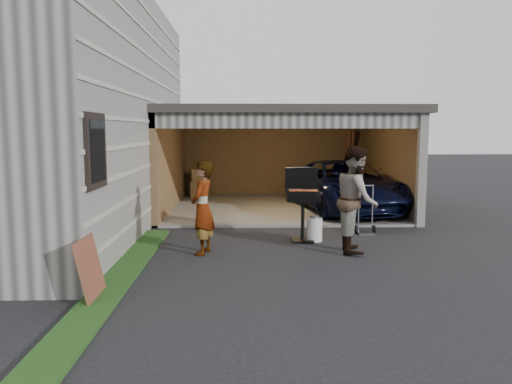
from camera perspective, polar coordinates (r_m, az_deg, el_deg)
ground at (r=8.44m, az=0.80°, el=-8.72°), size 80.00×80.00×0.00m
house at (r=13.39m, az=-26.85°, el=8.25°), size 7.00×11.00×5.50m
groundcover_strip at (r=7.71m, az=-16.13°, el=-10.31°), size 0.50×8.00×0.06m
garage at (r=14.95m, az=2.72°, el=5.41°), size 6.80×6.30×2.90m
minivan at (r=14.29m, az=10.00°, el=0.52°), size 3.04×5.30×1.39m
woman at (r=9.28m, az=-6.13°, el=-1.82°), size 0.55×0.71×1.74m
man at (r=9.59m, az=11.42°, el=-0.82°), size 0.88×1.07×2.01m
bbq_grill at (r=10.32m, az=5.36°, el=-0.70°), size 0.69×0.60×1.53m
propane_tank at (r=10.47m, az=6.69°, el=-4.29°), size 0.43×0.43×0.49m
plywood_panel at (r=7.18m, az=-18.42°, el=-8.37°), size 0.22×0.78×0.86m
hand_truck at (r=11.40m, az=12.42°, el=-3.64°), size 0.45×0.33×1.10m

